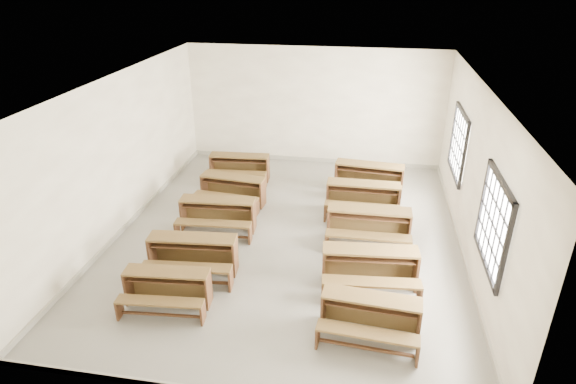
% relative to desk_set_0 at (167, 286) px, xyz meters
% --- Properties ---
extents(room, '(8.50, 8.50, 3.20)m').
position_rel_desk_set_0_xyz_m(room, '(1.67, 2.55, 1.78)').
color(room, slate).
rests_on(room, ground).
extents(desk_set_0, '(1.45, 0.84, 0.63)m').
position_rel_desk_set_0_xyz_m(desk_set_0, '(0.00, 0.00, 0.00)').
color(desk_set_0, brown).
rests_on(desk_set_0, ground).
extents(desk_set_1, '(1.65, 0.96, 0.71)m').
position_rel_desk_set_0_xyz_m(desk_set_1, '(0.09, 0.96, 0.05)').
color(desk_set_1, brown).
rests_on(desk_set_1, ground).
extents(desk_set_2, '(1.61, 0.92, 0.70)m').
position_rel_desk_set_0_xyz_m(desk_set_2, '(0.08, 2.53, 0.04)').
color(desk_set_2, brown).
rests_on(desk_set_2, ground).
extents(desk_set_3, '(1.58, 0.93, 0.68)m').
position_rel_desk_set_0_xyz_m(desk_set_3, '(0.04, 3.79, 0.03)').
color(desk_set_3, brown).
rests_on(desk_set_3, ground).
extents(desk_set_4, '(1.57, 0.89, 0.69)m').
position_rel_desk_set_0_xyz_m(desk_set_4, '(-0.15, 5.14, 0.03)').
color(desk_set_4, brown).
rests_on(desk_set_4, ground).
extents(desk_set_5, '(1.53, 0.88, 0.67)m').
position_rel_desk_set_0_xyz_m(desk_set_5, '(3.30, -0.17, 0.02)').
color(desk_set_5, brown).
rests_on(desk_set_5, ground).
extents(desk_set_6, '(1.71, 0.99, 0.74)m').
position_rel_desk_set_0_xyz_m(desk_set_6, '(3.27, 1.05, 0.06)').
color(desk_set_6, brown).
rests_on(desk_set_6, ground).
extents(desk_set_7, '(1.66, 0.87, 0.74)m').
position_rel_desk_set_0_xyz_m(desk_set_7, '(3.22, 2.55, 0.07)').
color(desk_set_7, brown).
rests_on(desk_set_7, ground).
extents(desk_set_8, '(1.62, 0.84, 0.73)m').
position_rel_desk_set_0_xyz_m(desk_set_8, '(3.06, 3.81, 0.06)').
color(desk_set_8, brown).
rests_on(desk_set_8, ground).
extents(desk_set_9, '(1.73, 1.02, 0.74)m').
position_rel_desk_set_0_xyz_m(desk_set_9, '(3.17, 4.93, 0.07)').
color(desk_set_9, brown).
rests_on(desk_set_9, ground).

